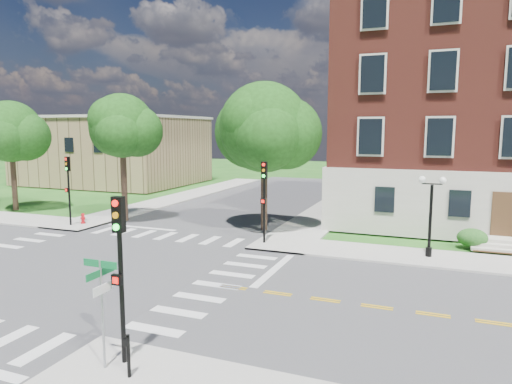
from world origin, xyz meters
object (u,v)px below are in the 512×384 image
(traffic_signal_nw, at_px, (68,182))
(street_sign_pole, at_px, (102,293))
(twin_lamp_west, at_px, (431,211))
(traffic_signal_ne, at_px, (264,191))
(push_button_post, at_px, (128,354))
(fire_hydrant, at_px, (83,219))
(traffic_signal_se, at_px, (120,258))

(traffic_signal_nw, xyz_separation_m, street_sign_pole, (15.26, -14.86, -0.88))
(twin_lamp_west, xyz_separation_m, street_sign_pole, (-8.26, -15.45, -0.21))
(street_sign_pole, bearing_deg, traffic_signal_ne, 93.26)
(push_button_post, relative_size, fire_hydrant, 1.60)
(traffic_signal_ne, relative_size, traffic_signal_nw, 1.00)
(twin_lamp_west, height_order, fire_hydrant, twin_lamp_west)
(push_button_post, bearing_deg, fire_hydrant, 134.95)
(traffic_signal_se, relative_size, traffic_signal_ne, 1.00)
(fire_hydrant, bearing_deg, push_button_post, -45.05)
(fire_hydrant, bearing_deg, street_sign_pole, -46.48)
(traffic_signal_se, bearing_deg, twin_lamp_west, 62.02)
(traffic_signal_se, bearing_deg, fire_hydrant, 134.94)
(traffic_signal_nw, bearing_deg, twin_lamp_west, 1.45)
(street_sign_pole, relative_size, fire_hydrant, 4.13)
(traffic_signal_nw, bearing_deg, traffic_signal_se, -42.80)
(traffic_signal_se, distance_m, traffic_signal_ne, 14.69)
(twin_lamp_west, relative_size, push_button_post, 3.53)
(traffic_signal_se, relative_size, push_button_post, 4.00)
(traffic_signal_nw, height_order, fire_hydrant, traffic_signal_nw)
(traffic_signal_ne, bearing_deg, traffic_signal_se, -85.49)
(traffic_signal_se, height_order, twin_lamp_west, traffic_signal_se)
(push_button_post, height_order, fire_hydrant, push_button_post)
(traffic_signal_nw, distance_m, push_button_post, 22.22)
(traffic_signal_ne, height_order, traffic_signal_nw, same)
(traffic_signal_se, height_order, traffic_signal_ne, same)
(twin_lamp_west, height_order, push_button_post, twin_lamp_west)
(traffic_signal_se, relative_size, twin_lamp_west, 1.13)
(twin_lamp_west, bearing_deg, traffic_signal_se, -117.98)
(twin_lamp_west, height_order, street_sign_pole, twin_lamp_west)
(street_sign_pole, relative_size, push_button_post, 2.58)
(push_button_post, bearing_deg, traffic_signal_nw, 137.12)
(traffic_signal_ne, distance_m, traffic_signal_nw, 14.40)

